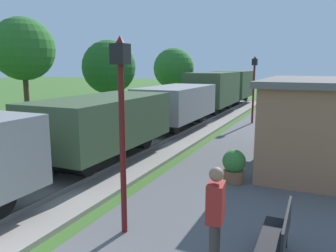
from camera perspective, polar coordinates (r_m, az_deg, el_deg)
freight_train at (r=18.32m, az=2.70°, el=4.26°), size 2.50×32.60×2.72m
station_hut at (r=11.68m, az=24.60°, el=0.56°), size 3.50×5.80×2.78m
bench_near_hut at (r=5.91m, az=18.22°, el=-17.53°), size 0.42×1.50×0.91m
bench_down_platform at (r=16.91m, az=22.31°, el=0.26°), size 0.42×1.50×0.91m
person_waiting at (r=5.27m, az=8.05°, el=-15.05°), size 0.28×0.41×1.71m
potted_planter at (r=9.44m, az=11.16°, el=-6.61°), size 0.64×0.64×0.92m
lamp_post_near at (r=6.12m, az=-7.95°, el=4.28°), size 0.28×0.28×3.70m
lamp_post_far at (r=19.18m, az=14.46°, el=8.05°), size 0.28×0.28×3.70m
tree_trackside_far at (r=19.72m, az=-23.46°, el=11.91°), size 3.32×3.32×5.97m
tree_field_left at (r=22.46m, az=-10.05°, el=9.82°), size 3.49×3.49×5.08m
tree_field_distant at (r=29.65m, az=0.97°, el=9.77°), size 3.53×3.53×4.96m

